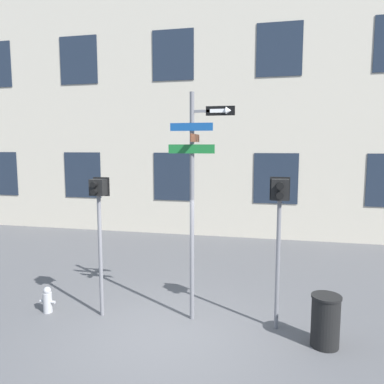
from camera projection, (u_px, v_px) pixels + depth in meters
name	position (u px, v px, depth m)	size (l,w,h in m)	color
ground_plane	(164.00, 337.00, 7.03)	(60.00, 60.00, 0.00)	#515154
building_facade	(226.00, 54.00, 14.29)	(24.00, 0.64, 14.12)	beige
street_sign_pole	(195.00, 188.00, 7.44)	(1.30, 0.77, 4.62)	slate
pedestrian_signal_left	(99.00, 211.00, 7.68)	(0.35, 0.40, 2.94)	slate
pedestrian_signal_right	(279.00, 212.00, 7.09)	(0.38, 0.40, 2.99)	slate
fire_hydrant	(47.00, 300.00, 8.06)	(0.35, 0.19, 0.57)	#A5A5A8
trash_bin	(325.00, 321.00, 6.67)	(0.53, 0.53, 0.95)	black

